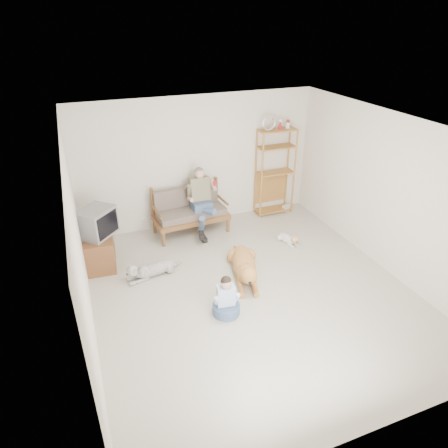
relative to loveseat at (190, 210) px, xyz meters
name	(u,v)px	position (x,y,z in m)	size (l,w,h in m)	color
floor	(252,291)	(0.34, -2.36, -0.49)	(5.50, 5.50, 0.00)	beige
ceiling	(258,129)	(0.34, -2.36, 2.21)	(5.50, 5.50, 0.00)	silver
wall_back	(198,162)	(0.34, 0.39, 0.86)	(5.00, 5.00, 0.00)	beige
wall_front	(381,345)	(0.34, -5.11, 0.86)	(5.00, 5.00, 0.00)	beige
wall_left	(80,251)	(-2.16, -2.36, 0.86)	(5.50, 5.50, 0.00)	beige
wall_right	(389,194)	(2.84, -2.36, 0.86)	(5.50, 5.50, 0.00)	beige
loveseat	(190,210)	(0.00, 0.00, 0.00)	(1.54, 0.80, 0.95)	brown
man	(202,206)	(0.19, -0.23, 0.15)	(0.53, 0.75, 1.22)	#4B618A
etagere	(275,171)	(2.03, 0.19, 0.50)	(0.85, 0.37, 2.23)	olive
book_stack	(287,208)	(2.38, 0.13, -0.42)	(0.19, 0.14, 0.12)	white
tv_stand	(99,249)	(-1.89, -0.61, -0.19)	(0.58, 0.94, 0.60)	brown
crt_tv	(97,222)	(-1.86, -0.62, 0.37)	(0.77, 0.77, 0.50)	slate
wall_outlet	(143,217)	(-0.91, 0.37, -0.19)	(0.12, 0.02, 0.08)	white
golden_retriever	(245,267)	(0.40, -1.93, -0.29)	(0.69, 1.57, 0.48)	#AB6A3B
shaggy_dog	(150,270)	(-1.13, -1.33, -0.35)	(1.08, 0.42, 0.33)	white
terrier	(289,239)	(1.67, -1.21, -0.39)	(0.27, 0.61, 0.23)	white
child	(226,300)	(-0.25, -2.70, -0.25)	(0.42, 0.42, 0.67)	#4B618A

